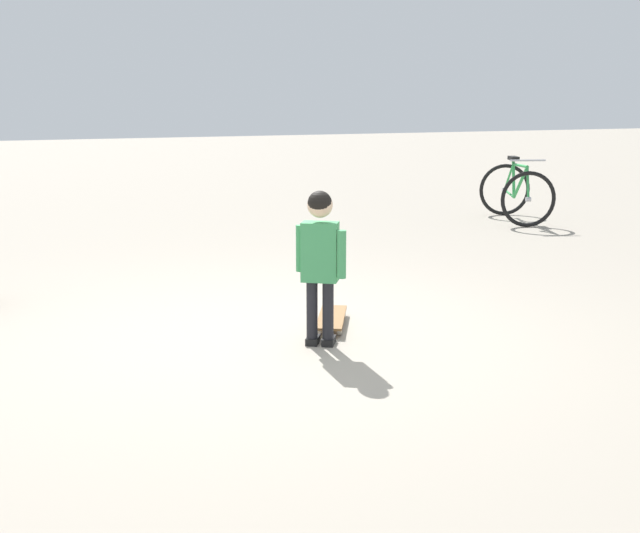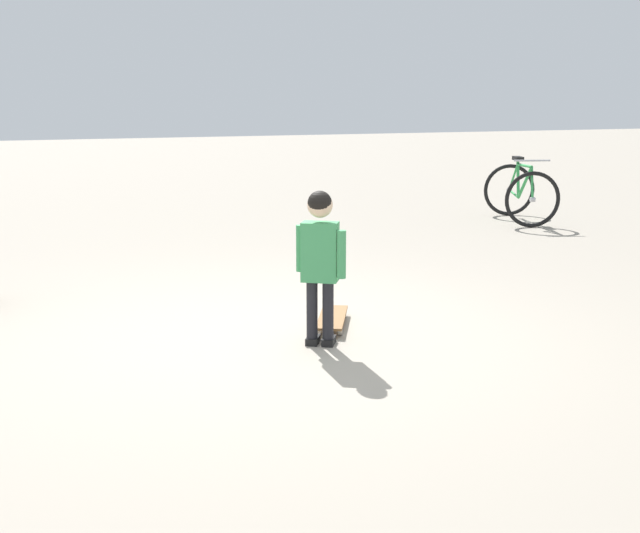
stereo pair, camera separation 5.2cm
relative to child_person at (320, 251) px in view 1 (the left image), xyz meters
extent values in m
plane|color=#9E9384|center=(0.27, -0.27, -0.66)|extent=(50.00, 50.00, 0.00)
cylinder|color=black|center=(0.05, -0.03, -0.42)|extent=(0.08, 0.08, 0.42)
cube|color=black|center=(0.03, -0.05, -0.63)|extent=(0.14, 0.17, 0.05)
cylinder|color=black|center=(-0.05, 0.03, -0.42)|extent=(0.08, 0.08, 0.42)
cube|color=black|center=(-0.06, 0.00, -0.63)|extent=(0.14, 0.17, 0.05)
cube|color=#3F9959|center=(0.00, 0.00, -0.01)|extent=(0.28, 0.24, 0.40)
cylinder|color=#3F9959|center=(0.08, -0.16, -0.01)|extent=(0.06, 0.06, 0.32)
cylinder|color=#3F9959|center=(-0.10, 0.13, -0.01)|extent=(0.06, 0.06, 0.32)
sphere|color=beige|center=(0.00, 0.00, 0.31)|extent=(0.17, 0.17, 0.17)
sphere|color=black|center=(0.01, 0.01, 0.32)|extent=(0.16, 0.16, 0.16)
cube|color=olive|center=(-0.24, -0.41, -0.59)|extent=(0.45, 0.66, 0.02)
cube|color=#B7B7BC|center=(-0.34, -0.61, -0.61)|extent=(0.11, 0.07, 0.02)
cube|color=#B7B7BC|center=(-0.14, -0.21, -0.61)|extent=(0.11, 0.07, 0.02)
cylinder|color=beige|center=(-0.27, -0.65, -0.63)|extent=(0.05, 0.06, 0.06)
cylinder|color=beige|center=(-0.40, -0.58, -0.63)|extent=(0.05, 0.06, 0.06)
cylinder|color=beige|center=(-0.08, -0.24, -0.63)|extent=(0.05, 0.06, 0.06)
cylinder|color=beige|center=(-0.21, -0.17, -0.63)|extent=(0.05, 0.06, 0.06)
torus|color=black|center=(-4.16, -3.74, -0.30)|extent=(0.70, 0.24, 0.71)
torus|color=black|center=(-4.44, -4.72, -0.30)|extent=(0.70, 0.24, 0.71)
cylinder|color=#B7B7BC|center=(-4.16, -3.74, -0.30)|extent=(0.07, 0.07, 0.06)
cylinder|color=#B7B7BC|center=(-4.44, -4.72, -0.30)|extent=(0.07, 0.07, 0.06)
cylinder|color=green|center=(-4.26, -4.07, -0.13)|extent=(0.18, 0.51, 0.48)
cylinder|color=green|center=(-4.27, -4.12, 0.09)|extent=(0.20, 0.58, 0.06)
cylinder|color=green|center=(-4.34, -4.35, -0.12)|extent=(0.08, 0.14, 0.48)
cylinder|color=green|center=(-4.38, -4.51, -0.33)|extent=(0.15, 0.42, 0.08)
cylinder|color=green|center=(-4.40, -4.56, -0.11)|extent=(0.12, 0.35, 0.40)
cylinder|color=green|center=(-4.18, -3.78, -0.10)|extent=(0.07, 0.13, 0.41)
cube|color=black|center=(-4.35, -4.40, 0.16)|extent=(0.16, 0.24, 0.05)
cylinder|color=#B7B7BC|center=(-4.19, -3.83, 0.18)|extent=(0.45, 0.15, 0.02)
camera|label=1|loc=(1.85, 5.06, 1.05)|focal=46.31mm
camera|label=2|loc=(1.80, 5.08, 1.05)|focal=46.31mm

